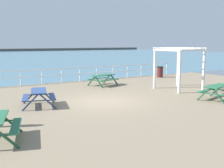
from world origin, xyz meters
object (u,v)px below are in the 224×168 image
(picnic_table_far_left, at_px, (103,77))
(lattice_pergola, at_px, (179,59))
(picnic_table_near_right, at_px, (39,94))
(litter_bin, at_px, (160,72))
(picnic_table_near_left, at_px, (218,89))

(picnic_table_far_left, bearing_deg, lattice_pergola, -63.39)
(picnic_table_near_right, bearing_deg, litter_bin, -49.34)
(picnic_table_near_right, height_order, lattice_pergola, lattice_pergola)
(picnic_table_far_left, bearing_deg, litter_bin, -2.21)
(picnic_table_near_left, bearing_deg, litter_bin, 52.09)
(picnic_table_near_left, xyz_separation_m, lattice_pergola, (0.79, 3.67, 1.41))
(picnic_table_near_left, relative_size, litter_bin, 2.23)
(picnic_table_near_right, relative_size, lattice_pergola, 0.80)
(picnic_table_near_left, distance_m, lattice_pergola, 4.01)
(lattice_pergola, bearing_deg, litter_bin, 57.77)
(picnic_table_near_right, distance_m, picnic_table_far_left, 7.11)
(picnic_table_far_left, height_order, litter_bin, litter_bin)
(lattice_pergola, height_order, litter_bin, lattice_pergola)
(picnic_table_far_left, distance_m, litter_bin, 6.85)
(litter_bin, bearing_deg, picnic_table_near_left, -113.54)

